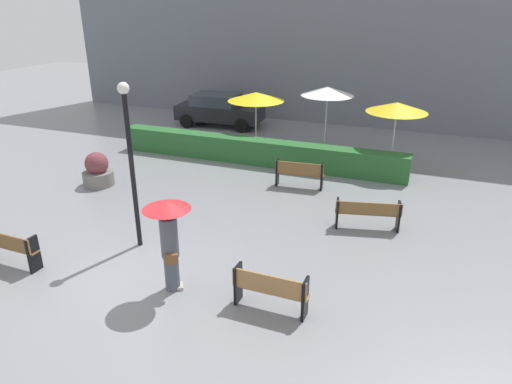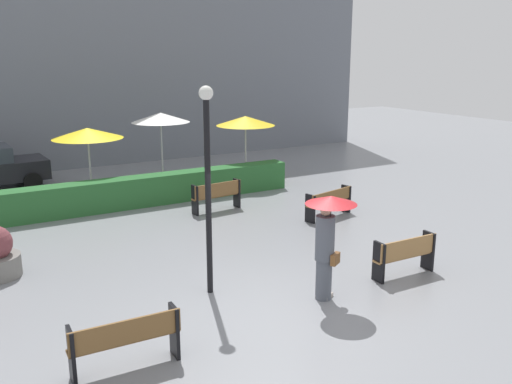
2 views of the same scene
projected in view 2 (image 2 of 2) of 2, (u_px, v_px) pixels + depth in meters
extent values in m
plane|color=gray|center=(289.00, 304.00, 10.77)|extent=(60.00, 60.00, 0.00)
cube|color=#9E7242|center=(403.00, 256.00, 12.10)|extent=(1.58, 0.27, 0.04)
cube|color=#9E7242|center=(409.00, 248.00, 11.92)|extent=(1.57, 0.07, 0.43)
cube|color=black|center=(379.00, 262.00, 11.74)|extent=(0.07, 0.35, 0.89)
cube|color=black|center=(428.00, 251.00, 12.42)|extent=(0.07, 0.35, 0.89)
cube|color=brown|center=(125.00, 340.00, 8.48)|extent=(1.73, 0.29, 0.04)
cube|color=brown|center=(127.00, 332.00, 8.31)|extent=(1.72, 0.09, 0.38)
cube|color=black|center=(72.00, 356.00, 8.10)|extent=(0.07, 0.34, 0.88)
cube|color=black|center=(174.00, 331.00, 8.84)|extent=(0.07, 0.34, 0.88)
cube|color=brown|center=(328.00, 202.00, 16.40)|extent=(1.79, 0.65, 0.04)
cube|color=brown|center=(332.00, 196.00, 16.25)|extent=(1.74, 0.44, 0.35)
cube|color=black|center=(310.00, 209.00, 15.85)|extent=(0.14, 0.35, 0.84)
cube|color=black|center=(346.00, 199.00, 16.95)|extent=(0.14, 0.35, 0.84)
cube|color=brown|center=(216.00, 196.00, 17.04)|extent=(1.66, 0.40, 0.04)
cube|color=brown|center=(218.00, 190.00, 16.88)|extent=(1.64, 0.20, 0.42)
cube|color=black|center=(195.00, 200.00, 16.60)|extent=(0.09, 0.34, 0.91)
cube|color=black|center=(237.00, 193.00, 17.46)|extent=(0.09, 0.34, 0.91)
cylinder|color=#4C515B|center=(324.00, 279.00, 10.93)|extent=(0.32, 0.32, 0.83)
cube|color=#B2A599|center=(324.00, 296.00, 11.07)|extent=(0.41, 0.39, 0.08)
cylinder|color=#4C515B|center=(325.00, 238.00, 10.71)|extent=(0.38, 0.38, 0.90)
sphere|color=tan|center=(326.00, 211.00, 10.58)|extent=(0.21, 0.21, 0.21)
cube|color=brown|center=(335.00, 259.00, 10.72)|extent=(0.29, 0.23, 0.22)
cylinder|color=black|center=(330.00, 223.00, 10.58)|extent=(0.02, 0.02, 0.90)
cone|color=maroon|center=(331.00, 200.00, 10.47)|extent=(1.00, 1.00, 0.16)
cylinder|color=black|center=(208.00, 200.00, 10.86)|extent=(0.12, 0.12, 3.93)
sphere|color=white|center=(206.00, 93.00, 10.34)|extent=(0.28, 0.28, 0.28)
cylinder|color=silver|center=(90.00, 166.00, 18.45)|extent=(0.06, 0.06, 2.20)
cone|color=yellow|center=(87.00, 133.00, 18.18)|extent=(2.32, 2.32, 0.35)
cylinder|color=silver|center=(162.00, 151.00, 20.33)|extent=(0.06, 0.06, 2.50)
cone|color=white|center=(161.00, 117.00, 20.02)|extent=(2.12, 2.12, 0.35)
cylinder|color=silver|center=(246.00, 152.00, 20.64)|extent=(0.06, 0.06, 2.34)
cone|color=yellow|center=(245.00, 121.00, 20.35)|extent=(2.18, 2.18, 0.35)
cube|color=#28602D|center=(129.00, 193.00, 17.43)|extent=(11.35, 0.70, 0.96)
cube|color=slate|center=(79.00, 34.00, 22.83)|extent=(28.00, 1.20, 11.06)
cylinder|color=black|center=(23.00, 173.00, 21.07)|extent=(0.65, 0.26, 0.64)
cylinder|color=black|center=(33.00, 181.00, 19.66)|extent=(0.65, 0.26, 0.64)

